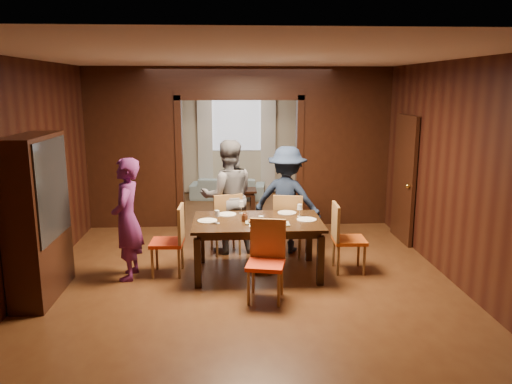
{
  "coord_description": "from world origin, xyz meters",
  "views": [
    {
      "loc": [
        -0.22,
        -7.47,
        2.56
      ],
      "look_at": [
        0.18,
        -0.4,
        1.05
      ],
      "focal_mm": 35.0,
      "sensor_mm": 36.0,
      "label": 1
    }
  ],
  "objects": [
    {
      "name": "floor",
      "position": [
        0.0,
        0.0,
        0.0
      ],
      "size": [
        9.0,
        9.0,
        0.0
      ],
      "primitive_type": "plane",
      "color": "#4E2A15",
      "rests_on": "ground"
    },
    {
      "name": "ceiling",
      "position": [
        0.0,
        0.0,
        2.9
      ],
      "size": [
        5.5,
        9.0,
        0.02
      ],
      "primitive_type": "cube",
      "color": "silver",
      "rests_on": "room_walls"
    },
    {
      "name": "room_walls",
      "position": [
        0.0,
        1.89,
        1.51
      ],
      "size": [
        5.52,
        9.01,
        2.9
      ],
      "color": "black",
      "rests_on": "floor"
    },
    {
      "name": "person_purple",
      "position": [
        -1.57,
        -0.97,
        0.82
      ],
      "size": [
        0.4,
        0.6,
        1.64
      ],
      "primitive_type": "imported",
      "rotation": [
        0.0,
        0.0,
        -1.59
      ],
      "color": "#5C1F59",
      "rests_on": "floor"
    },
    {
      "name": "person_grey",
      "position": [
        -0.22,
        0.07,
        0.88
      ],
      "size": [
        0.94,
        0.78,
        1.76
      ],
      "primitive_type": "imported",
      "rotation": [
        0.0,
        0.0,
        3.27
      ],
      "color": "#515258",
      "rests_on": "floor"
    },
    {
      "name": "person_navy",
      "position": [
        0.69,
        0.04,
        0.83
      ],
      "size": [
        1.23,
        0.99,
        1.66
      ],
      "primitive_type": "imported",
      "rotation": [
        0.0,
        0.0,
        2.73
      ],
      "color": "#162037",
      "rests_on": "floor"
    },
    {
      "name": "sofa",
      "position": [
        -0.22,
        3.85,
        0.25
      ],
      "size": [
        1.76,
        0.85,
        0.5
      ],
      "primitive_type": "imported",
      "rotation": [
        0.0,
        0.0,
        3.03
      ],
      "color": "#94B5C1",
      "rests_on": "floor"
    },
    {
      "name": "serving_bowl",
      "position": [
        0.24,
        -0.75,
        0.81
      ],
      "size": [
        0.37,
        0.37,
        0.09
      ],
      "primitive_type": "imported",
      "color": "black",
      "rests_on": "dining_table"
    },
    {
      "name": "dining_table",
      "position": [
        0.17,
        -0.9,
        0.38
      ],
      "size": [
        1.75,
        1.09,
        0.76
      ],
      "primitive_type": "cube",
      "color": "black",
      "rests_on": "floor"
    },
    {
      "name": "coffee_table",
      "position": [
        -0.02,
        2.93,
        0.2
      ],
      "size": [
        0.8,
        0.5,
        0.4
      ],
      "primitive_type": "cube",
      "color": "black",
      "rests_on": "floor"
    },
    {
      "name": "chair_left",
      "position": [
        -1.07,
        -0.86,
        0.48
      ],
      "size": [
        0.45,
        0.45,
        0.97
      ],
      "primitive_type": null,
      "rotation": [
        0.0,
        0.0,
        -1.6
      ],
      "color": "red",
      "rests_on": "floor"
    },
    {
      "name": "chair_right",
      "position": [
        1.46,
        -0.89,
        0.48
      ],
      "size": [
        0.45,
        0.45,
        0.97
      ],
      "primitive_type": null,
      "rotation": [
        0.0,
        0.0,
        1.54
      ],
      "color": "#C94F12",
      "rests_on": "floor"
    },
    {
      "name": "chair_far_l",
      "position": [
        -0.27,
        0.0,
        0.48
      ],
      "size": [
        0.54,
        0.54,
        0.97
      ],
      "primitive_type": null,
      "rotation": [
        0.0,
        0.0,
        3.39
      ],
      "color": "#ED4016",
      "rests_on": "floor"
    },
    {
      "name": "chair_far_r",
      "position": [
        0.7,
        -0.11,
        0.48
      ],
      "size": [
        0.51,
        0.51,
        0.97
      ],
      "primitive_type": null,
      "rotation": [
        0.0,
        0.0,
        2.96
      ],
      "color": "#D94314",
      "rests_on": "floor"
    },
    {
      "name": "chair_near",
      "position": [
        0.22,
        -1.8,
        0.48
      ],
      "size": [
        0.52,
        0.52,
        0.97
      ],
      "primitive_type": null,
      "rotation": [
        0.0,
        0.0,
        -0.21
      ],
      "color": "red",
      "rests_on": "floor"
    },
    {
      "name": "hutch",
      "position": [
        -2.53,
        -1.5,
        1.0
      ],
      "size": [
        0.4,
        1.2,
        2.0
      ],
      "primitive_type": "cube",
      "color": "black",
      "rests_on": "floor"
    },
    {
      "name": "door_right",
      "position": [
        2.7,
        0.5,
        1.05
      ],
      "size": [
        0.06,
        0.9,
        2.1
      ],
      "primitive_type": "cube",
      "color": "black",
      "rests_on": "floor"
    },
    {
      "name": "window_far",
      "position": [
        0.0,
        4.44,
        1.7
      ],
      "size": [
        1.2,
        0.03,
        1.3
      ],
      "primitive_type": "cube",
      "color": "silver",
      "rests_on": "back_wall"
    },
    {
      "name": "curtain_left",
      "position": [
        -0.75,
        4.4,
        1.25
      ],
      "size": [
        0.35,
        0.06,
        2.4
      ],
      "primitive_type": "cube",
      "color": "white",
      "rests_on": "back_wall"
    },
    {
      "name": "curtain_right",
      "position": [
        0.75,
        4.4,
        1.25
      ],
      "size": [
        0.35,
        0.06,
        2.4
      ],
      "primitive_type": "cube",
      "color": "white",
      "rests_on": "back_wall"
    },
    {
      "name": "plate_left",
      "position": [
        -0.51,
        -0.9,
        0.77
      ],
      "size": [
        0.27,
        0.27,
        0.01
      ],
      "primitive_type": "cylinder",
      "color": "white",
      "rests_on": "dining_table"
    },
    {
      "name": "plate_far_l",
      "position": [
        -0.25,
        -0.57,
        0.77
      ],
      "size": [
        0.27,
        0.27,
        0.01
      ],
      "primitive_type": "cylinder",
      "color": "white",
      "rests_on": "dining_table"
    },
    {
      "name": "plate_far_r",
      "position": [
        0.63,
        -0.53,
        0.77
      ],
      "size": [
        0.27,
        0.27,
        0.01
      ],
      "primitive_type": "cylinder",
      "color": "silver",
      "rests_on": "dining_table"
    },
    {
      "name": "plate_right",
      "position": [
        0.85,
        -0.92,
        0.77
      ],
      "size": [
        0.27,
        0.27,
        0.01
      ],
      "primitive_type": "cylinder",
      "color": "white",
      "rests_on": "dining_table"
    },
    {
      "name": "plate_near",
      "position": [
        0.18,
        -1.21,
        0.77
      ],
      "size": [
        0.27,
        0.27,
        0.01
      ],
      "primitive_type": "cylinder",
      "color": "white",
      "rests_on": "dining_table"
    },
    {
      "name": "platter_a",
      "position": [
        0.15,
        -1.02,
        0.78
      ],
      "size": [
        0.3,
        0.2,
        0.04
      ],
      "primitive_type": "cube",
      "color": "gray",
      "rests_on": "dining_table"
    },
    {
      "name": "platter_b",
      "position": [
        0.43,
        -1.12,
        0.78
      ],
      "size": [
        0.3,
        0.2,
        0.04
      ],
      "primitive_type": "cube",
      "color": "gray",
      "rests_on": "dining_table"
    },
    {
      "name": "wineglass_left",
      "position": [
        -0.37,
        -1.03,
        0.85
      ],
      "size": [
        0.08,
        0.08,
        0.18
      ],
      "primitive_type": null,
      "color": "silver",
      "rests_on": "dining_table"
    },
    {
      "name": "wineglass_far",
      "position": [
        -0.03,
        -0.5,
        0.85
      ],
      "size": [
        0.08,
        0.08,
        0.18
      ],
      "primitive_type": null,
      "color": "silver",
      "rests_on": "dining_table"
    },
    {
      "name": "wineglass_right",
      "position": [
        0.78,
        -0.74,
        0.85
      ],
      "size": [
        0.08,
        0.08,
        0.18
      ],
      "primitive_type": null,
      "color": "silver",
      "rests_on": "dining_table"
    },
    {
      "name": "tumbler",
      "position": [
        0.2,
        -1.2,
        0.83
      ],
      "size": [
        0.07,
        0.07,
        0.14
      ],
      "primitive_type": "cylinder",
      "color": "silver",
      "rests_on": "dining_table"
    },
    {
      "name": "condiment_jar",
      "position": [
        -0.0,
        -0.93,
        0.82
      ],
      "size": [
        0.08,
        0.08,
        0.11
      ],
      "primitive_type": null,
      "color": "#451F10",
      "rests_on": "dining_table"
    }
  ]
}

